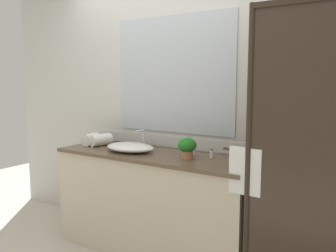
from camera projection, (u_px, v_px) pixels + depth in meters
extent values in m
plane|color=beige|center=(154.00, 252.00, 3.17)|extent=(8.00, 8.00, 0.00)
cube|color=silver|center=(175.00, 105.00, 3.30)|extent=(4.40, 0.05, 2.60)
cube|color=silver|center=(173.00, 142.00, 3.31)|extent=(1.80, 0.01, 0.11)
cube|color=silver|center=(173.00, 75.00, 3.23)|extent=(1.24, 0.01, 1.06)
cube|color=beige|center=(154.00, 205.00, 3.12)|extent=(1.80, 0.56, 0.87)
cube|color=brown|center=(153.00, 155.00, 3.06)|extent=(1.80, 0.58, 0.03)
cylinder|color=#2D2319|center=(248.00, 161.00, 2.31)|extent=(0.04, 0.04, 2.00)
cube|color=#382B21|center=(332.00, 172.00, 2.04)|extent=(0.96, 0.01, 1.96)
cube|color=#382B21|center=(262.00, 154.00, 2.54)|extent=(0.01, 0.57, 1.96)
cylinder|color=#2D2319|center=(246.00, 151.00, 2.32)|extent=(0.32, 0.02, 0.02)
cube|color=white|center=(246.00, 171.00, 2.33)|extent=(0.22, 0.04, 0.32)
ellipsoid|color=white|center=(130.00, 147.00, 3.15)|extent=(0.46, 0.32, 0.08)
cube|color=silver|center=(144.00, 147.00, 3.32)|extent=(0.17, 0.04, 0.02)
cylinder|color=silver|center=(144.00, 138.00, 3.31)|extent=(0.02, 0.02, 0.15)
cylinder|color=silver|center=(140.00, 131.00, 3.25)|extent=(0.02, 0.11, 0.02)
cylinder|color=silver|center=(139.00, 143.00, 3.35)|extent=(0.02, 0.02, 0.04)
cylinder|color=silver|center=(149.00, 144.00, 3.28)|extent=(0.02, 0.02, 0.04)
cylinder|color=#B77A51|center=(187.00, 155.00, 2.85)|extent=(0.09, 0.09, 0.06)
ellipsoid|color=#217421|center=(187.00, 145.00, 2.84)|extent=(0.15, 0.15, 0.12)
cylinder|color=white|center=(212.00, 154.00, 2.88)|extent=(0.03, 0.03, 0.06)
cylinder|color=#2D6638|center=(212.00, 150.00, 2.87)|extent=(0.02, 0.02, 0.01)
cylinder|color=silver|center=(194.00, 150.00, 3.00)|extent=(0.03, 0.03, 0.08)
cylinder|color=#2D6638|center=(194.00, 145.00, 3.00)|extent=(0.02, 0.02, 0.01)
cylinder|color=white|center=(231.00, 159.00, 2.68)|extent=(0.03, 0.03, 0.07)
cylinder|color=#B7B2A8|center=(231.00, 153.00, 2.67)|extent=(0.03, 0.03, 0.01)
cylinder|color=white|center=(91.00, 139.00, 3.47)|extent=(0.16, 0.21, 0.11)
cylinder|color=white|center=(101.00, 140.00, 3.43)|extent=(0.15, 0.23, 0.11)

